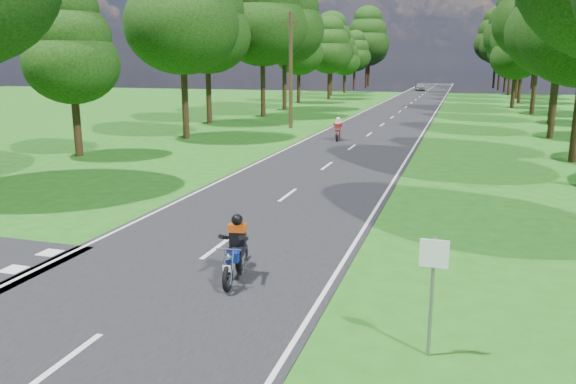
% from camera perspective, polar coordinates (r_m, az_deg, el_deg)
% --- Properties ---
extents(ground, '(160.00, 160.00, 0.00)m').
position_cam_1_polar(ground, '(12.91, -10.75, -8.25)').
color(ground, '#1E5613').
rests_on(ground, ground).
extents(main_road, '(7.00, 140.00, 0.02)m').
position_cam_1_polar(main_road, '(61.02, 11.91, 8.45)').
color(main_road, black).
rests_on(main_road, ground).
extents(road_markings, '(7.40, 140.00, 0.01)m').
position_cam_1_polar(road_markings, '(59.17, 11.59, 8.34)').
color(road_markings, silver).
rests_on(road_markings, main_road).
extents(treeline, '(40.00, 115.35, 14.78)m').
position_cam_1_polar(treeline, '(70.86, 14.26, 15.62)').
color(treeline, black).
rests_on(treeline, ground).
extents(telegraph_pole, '(1.20, 0.26, 8.00)m').
position_cam_1_polar(telegraph_pole, '(40.33, 0.28, 12.27)').
color(telegraph_pole, '#382616').
rests_on(telegraph_pole, ground).
extents(road_sign, '(0.45, 0.07, 2.00)m').
position_cam_1_polar(road_sign, '(9.18, 14.49, -8.45)').
color(road_sign, slate).
rests_on(road_sign, ground).
extents(rider_near_blue, '(0.81, 1.76, 1.41)m').
position_cam_1_polar(rider_near_blue, '(12.24, -5.35, -5.65)').
color(rider_near_blue, '#0D2696').
rests_on(rider_near_blue, main_road).
extents(rider_far_red, '(0.80, 1.71, 1.37)m').
position_cam_1_polar(rider_far_red, '(34.18, 5.08, 6.41)').
color(rider_far_red, maroon).
rests_on(rider_far_red, main_road).
extents(distant_car, '(2.00, 3.87, 1.26)m').
position_cam_1_polar(distant_car, '(96.64, 13.23, 10.38)').
color(distant_car, '#A7A9AE').
rests_on(distant_car, main_road).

